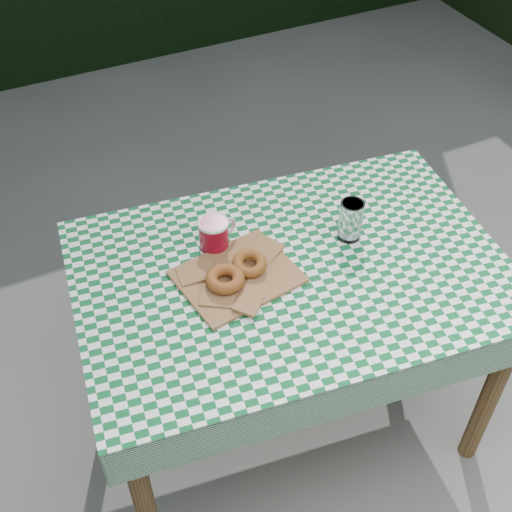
# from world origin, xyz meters

# --- Properties ---
(ground) EXTENTS (60.00, 60.00, 0.00)m
(ground) POSITION_xyz_m (0.00, 0.00, 0.00)
(ground) COLOR #52534D
(ground) RESTS_ON ground
(table) EXTENTS (1.33, 0.97, 0.75)m
(table) POSITION_xyz_m (0.14, 0.07, 0.38)
(table) COLOR #51361C
(table) RESTS_ON ground
(tablecloth) EXTENTS (1.35, 0.99, 0.01)m
(tablecloth) POSITION_xyz_m (0.14, 0.07, 0.75)
(tablecloth) COLOR #0D5629
(tablecloth) RESTS_ON table
(paper_bag) EXTENTS (0.36, 0.31, 0.02)m
(paper_bag) POSITION_xyz_m (-0.02, 0.11, 0.76)
(paper_bag) COLOR #9B7044
(paper_bag) RESTS_ON tablecloth
(bagel_front) EXTENTS (0.12, 0.12, 0.03)m
(bagel_front) POSITION_xyz_m (-0.07, 0.08, 0.79)
(bagel_front) COLOR brown
(bagel_front) RESTS_ON paper_bag
(bagel_back) EXTENTS (0.12, 0.12, 0.03)m
(bagel_back) POSITION_xyz_m (0.02, 0.11, 0.79)
(bagel_back) COLOR brown
(bagel_back) RESTS_ON paper_bag
(coffee_mug) EXTENTS (0.22, 0.22, 0.10)m
(coffee_mug) POSITION_xyz_m (-0.03, 0.25, 0.81)
(coffee_mug) COLOR maroon
(coffee_mug) RESTS_ON tablecloth
(drinking_glass) EXTENTS (0.08, 0.08, 0.13)m
(drinking_glass) POSITION_xyz_m (0.36, 0.12, 0.82)
(drinking_glass) COLOR silver
(drinking_glass) RESTS_ON tablecloth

